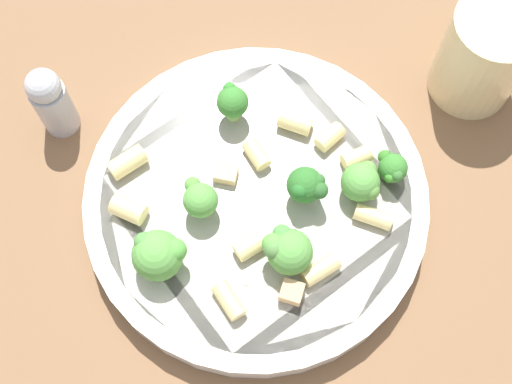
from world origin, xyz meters
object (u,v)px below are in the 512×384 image
rigatoni_5 (373,217)px  drinking_glass (481,59)px  rigatoni_3 (357,158)px  rigatoni_2 (295,122)px  chicken_chunk_0 (226,174)px  rigatoni_6 (320,269)px  rigatoni_4 (128,209)px  rigatoni_8 (330,137)px  broccoli_floret_2 (306,186)px  rigatoni_1 (251,246)px  broccoli_floret_0 (362,182)px  pasta_bowl (256,202)px  rigatoni_7 (229,301)px  pepper_shaker (51,101)px  rigatoni_9 (257,154)px  rigatoni_0 (127,162)px  broccoli_floret_4 (158,254)px  chicken_chunk_1 (292,292)px  broccoli_floret_3 (287,250)px  broccoli_floret_1 (198,195)px  broccoli_floret_6 (237,101)px  broccoli_floret_5 (392,168)px

rigatoni_5 → drinking_glass: size_ratio=0.31×
rigatoni_3 → rigatoni_2: bearing=-47.4°
chicken_chunk_0 → rigatoni_6: bearing=118.0°
drinking_glass → rigatoni_4: bearing=10.1°
rigatoni_3 → rigatoni_8: size_ratio=0.96×
broccoli_floret_2 → rigatoni_1: bearing=30.9°
broccoli_floret_0 → chicken_chunk_0: (0.10, -0.04, -0.01)m
pasta_bowl → rigatoni_7: 0.09m
pepper_shaker → rigatoni_9: bearing=149.9°
rigatoni_0 → rigatoni_1: 0.12m
rigatoni_6 → rigatoni_9: 0.10m
broccoli_floret_4 → rigatoni_4: size_ratio=1.56×
chicken_chunk_1 → drinking_glass: 0.25m
pasta_bowl → broccoli_floret_3: broccoli_floret_3 is taller
broccoli_floret_0 → rigatoni_3: 0.03m
rigatoni_6 → broccoli_floret_1: bearing=-45.2°
rigatoni_5 → chicken_chunk_0: rigatoni_5 is taller
broccoli_floret_1 → rigatoni_1: size_ratio=1.37×
broccoli_floret_0 → rigatoni_9: (0.07, -0.05, -0.01)m
rigatoni_6 → rigatoni_8: size_ratio=1.24×
rigatoni_4 → broccoli_floret_0: bearing=171.3°
broccoli_floret_0 → broccoli_floret_4: size_ratio=0.81×
broccoli_floret_0 → broccoli_floret_1: (0.12, -0.02, 0.00)m
broccoli_floret_3 → chicken_chunk_0: bearing=-69.9°
rigatoni_5 → broccoli_floret_2: bearing=-34.9°
rigatoni_5 → rigatoni_6: bearing=30.1°
rigatoni_8 → drinking_glass: drinking_glass is taller
pepper_shaker → broccoli_floret_1: bearing=130.4°
chicken_chunk_0 → broccoli_floret_3: bearing=110.1°
rigatoni_2 → rigatoni_7: (0.09, 0.13, -0.00)m
broccoli_floret_3 → rigatoni_7: size_ratio=1.33×
rigatoni_0 → rigatoni_7: bearing=111.9°
rigatoni_5 → rigatoni_9: (0.07, -0.07, 0.00)m
broccoli_floret_2 → rigatoni_3: 0.05m
rigatoni_2 → rigatoni_7: size_ratio=0.94×
broccoli_floret_2 → rigatoni_2: broccoli_floret_2 is taller
rigatoni_7 → broccoli_floret_2: bearing=-139.1°
rigatoni_1 → rigatoni_3: 0.11m
broccoli_floret_6 → rigatoni_6: bearing=100.7°
broccoli_floret_6 → rigatoni_7: (0.04, 0.15, -0.02)m
broccoli_floret_5 → rigatoni_6: 0.10m
chicken_chunk_1 → rigatoni_4: bearing=-42.0°
broccoli_floret_3 → rigatoni_6: broccoli_floret_3 is taller
broccoli_floret_3 → rigatoni_9: bearing=-89.7°
broccoli_floret_5 → rigatoni_0: (0.20, -0.06, -0.01)m
broccoli_floret_6 → chicken_chunk_1: size_ratio=2.26×
rigatoni_6 → pepper_shaker: (0.17, -0.19, 0.00)m
broccoli_floret_0 → drinking_glass: 0.15m
broccoli_floret_2 → broccoli_floret_4: 0.12m
rigatoni_0 → rigatoni_2: 0.14m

